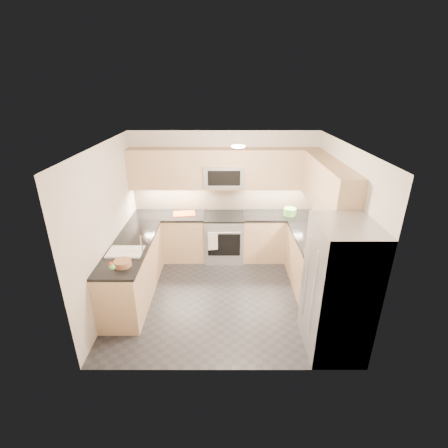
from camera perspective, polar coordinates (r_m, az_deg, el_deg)
floor at (r=5.66m, az=-0.00°, el=-12.19°), size 3.60×3.20×0.00m
ceiling at (r=4.67m, az=-0.00°, el=13.63°), size 3.60×3.20×0.02m
wall_back at (r=6.53m, az=0.00°, el=5.18°), size 3.60×0.02×2.50m
wall_front at (r=3.63m, az=-0.01°, el=-10.86°), size 3.60×0.02×2.50m
wall_left at (r=5.34m, az=-19.68°, el=-0.51°), size 0.02×3.20×2.50m
wall_right at (r=5.34m, az=19.69°, el=-0.51°), size 0.02×3.20×2.50m
base_cab_back_left at (r=6.64m, az=-9.46°, el=-2.28°), size 1.42×0.60×0.90m
base_cab_back_right at (r=6.64m, az=9.46°, el=-2.28°), size 1.42×0.60×0.90m
base_cab_right at (r=5.73m, az=15.29°, el=-7.23°), size 0.60×1.70×0.90m
base_cab_peninsula at (r=5.61m, az=-15.66°, el=-8.00°), size 0.60×2.00×0.90m
countertop_back_left at (r=6.45m, az=-9.73°, el=1.48°), size 1.42×0.63×0.04m
countertop_back_right at (r=6.45m, az=9.74°, el=1.48°), size 1.42×0.63×0.04m
countertop_right at (r=5.52m, az=15.80°, el=-3.02°), size 0.63×1.70×0.04m
countertop_peninsula at (r=5.39m, az=-16.20°, el=-3.72°), size 0.63×2.00×0.04m
upper_cab_back at (r=6.20m, az=0.00°, el=9.72°), size 3.60×0.35×0.75m
upper_cab_right at (r=5.34m, az=17.82°, el=6.33°), size 0.35×1.95×0.75m
backsplash_back at (r=6.54m, az=0.00°, el=4.71°), size 3.60×0.01×0.51m
backsplash_right at (r=5.75m, az=18.18°, el=0.80°), size 0.01×2.30×0.51m
gas_range at (r=6.52m, az=0.00°, el=-2.37°), size 0.76×0.65×0.91m
range_cooktop at (r=6.34m, az=0.00°, el=1.38°), size 0.76×0.65×0.03m
oven_door_glass at (r=6.23m, az=0.00°, el=-3.73°), size 0.62×0.02×0.45m
oven_handle at (r=6.09m, az=0.00°, el=-1.56°), size 0.60×0.02×0.02m
microwave at (r=6.21m, az=0.00°, el=8.55°), size 0.76×0.40×0.40m
microwave_door at (r=6.01m, az=0.00°, el=8.04°), size 0.60×0.01×0.28m
refrigerator at (r=4.44m, az=19.40°, el=-10.72°), size 0.70×0.90×1.80m
fridge_handle_left at (r=4.16m, az=15.36°, el=-11.81°), size 0.02×0.02×1.20m
fridge_handle_right at (r=4.45m, az=14.22°, el=-9.16°), size 0.02×0.02×1.20m
sink_basin at (r=5.19m, az=-16.86°, el=-5.37°), size 0.52×0.38×0.16m
faucet at (r=5.03m, az=-14.29°, el=-3.45°), size 0.03×0.03×0.28m
utensil_bowl at (r=6.43m, az=11.52°, el=2.13°), size 0.32×0.32×0.14m
cutting_board at (r=6.43m, az=-7.03°, el=1.82°), size 0.47×0.37×0.01m
fruit_basket at (r=4.79m, az=-17.40°, el=-6.61°), size 0.29×0.29×0.09m
fruit_apple at (r=4.67m, az=-19.24°, el=-6.69°), size 0.06×0.06×0.06m
fruit_pear at (r=4.59m, az=-19.05°, el=-7.17°), size 0.07×0.07×0.07m
dish_towel_check at (r=6.15m, az=-1.99°, el=-3.07°), size 0.19×0.05×0.36m
fruit_orange at (r=4.61m, az=-19.18°, el=-7.07°), size 0.06×0.06×0.06m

